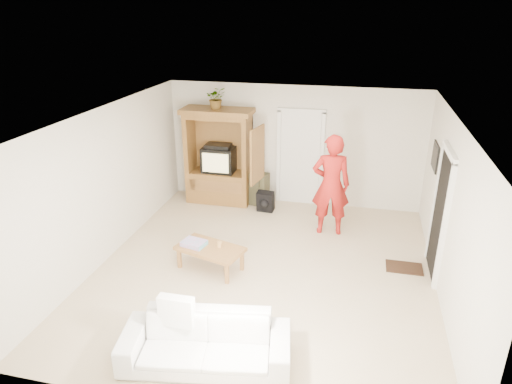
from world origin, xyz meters
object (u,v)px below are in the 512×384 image
Objects in this scene: sofa at (206,342)px; coffee_table at (210,250)px; armoire at (220,162)px; man at (331,185)px.

sofa reaches higher than coffee_table.
sofa is at bearing -56.45° from coffee_table.
coffee_table is (0.70, -2.82, -0.55)m from armoire.
sofa is 2.18m from coffee_table.
armoire is 1.02× the size of sofa.
sofa is at bearing -74.78° from armoire.
armoire is at bearing 95.95° from sofa.
armoire reaches higher than man.
man is at bearing 61.54° from coffee_table.
armoire is 1.07× the size of man.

